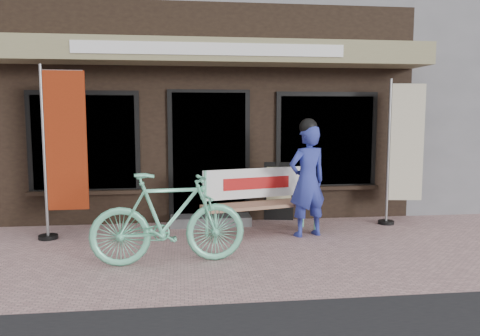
{
  "coord_description": "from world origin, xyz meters",
  "views": [
    {
      "loc": [
        -0.44,
        -5.75,
        1.79
      ],
      "look_at": [
        0.36,
        0.7,
        1.05
      ],
      "focal_mm": 35.0,
      "sensor_mm": 36.0,
      "label": 1
    }
  ],
  "objects": [
    {
      "name": "storefront",
      "position": [
        0.0,
        4.96,
        2.99
      ],
      "size": [
        7.0,
        6.77,
        6.0
      ],
      "color": "black",
      "rests_on": "ground"
    },
    {
      "name": "person",
      "position": [
        1.38,
        0.89,
        0.86
      ],
      "size": [
        0.69,
        0.55,
        1.74
      ],
      "rotation": [
        0.0,
        0.0,
        0.3
      ],
      "color": "#2B3594",
      "rests_on": "ground"
    },
    {
      "name": "bench",
      "position": [
        0.71,
        1.13,
        0.57
      ],
      "size": [
        1.86,
        0.89,
        0.98
      ],
      "rotation": [
        0.0,
        0.0,
        0.25
      ],
      "color": "#6BD1A5",
      "rests_on": "ground"
    },
    {
      "name": "ground",
      "position": [
        0.0,
        0.0,
        0.0
      ],
      "size": [
        70.0,
        70.0,
        0.0
      ],
      "primitive_type": "plane",
      "color": "#BE9391",
      "rests_on": "ground"
    },
    {
      "name": "nobori_red",
      "position": [
        -2.14,
        1.17,
        1.29
      ],
      "size": [
        0.73,
        0.28,
        2.5
      ],
      "rotation": [
        0.0,
        0.0,
        0.02
      ],
      "color": "gray",
      "rests_on": "ground"
    },
    {
      "name": "bicycle",
      "position": [
        -0.62,
        -0.19,
        0.56
      ],
      "size": [
        1.89,
        0.68,
        1.11
      ],
      "primitive_type": "imported",
      "rotation": [
        0.0,
        0.0,
        1.65
      ],
      "color": "#6BD1A5",
      "rests_on": "ground"
    },
    {
      "name": "menu_stand",
      "position": [
        1.18,
        1.99,
        0.51
      ],
      "size": [
        0.51,
        0.19,
        1.0
      ],
      "rotation": [
        0.0,
        0.0,
        -0.18
      ],
      "color": "black",
      "rests_on": "ground"
    },
    {
      "name": "nobori_cream",
      "position": [
        3.11,
        1.42,
        1.22
      ],
      "size": [
        0.7,
        0.29,
        2.36
      ],
      "rotation": [
        0.0,
        0.0,
        -0.14
      ],
      "color": "gray",
      "rests_on": "ground"
    }
  ]
}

